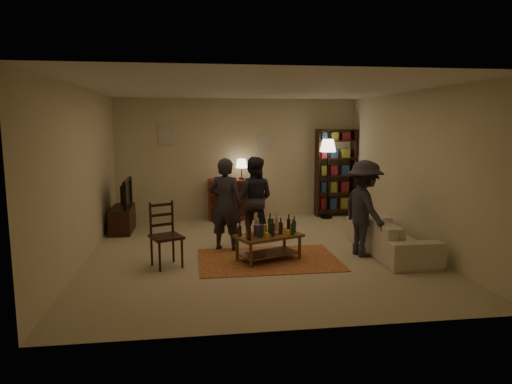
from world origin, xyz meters
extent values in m
plane|color=#C6B793|center=(0.00, 0.00, 0.00)|extent=(6.00, 6.00, 0.00)
plane|color=beige|center=(0.00, 3.00, 1.35)|extent=(5.50, 0.00, 5.50)
plane|color=beige|center=(-2.75, 0.00, 1.35)|extent=(0.00, 6.00, 6.00)
plane|color=beige|center=(2.75, 0.00, 1.35)|extent=(0.00, 6.00, 6.00)
plane|color=beige|center=(0.00, -3.00, 1.35)|extent=(5.50, 0.00, 5.50)
plane|color=white|center=(0.00, 0.00, 2.70)|extent=(6.00, 6.00, 0.00)
cube|color=beige|center=(-1.60, 2.98, 1.90)|extent=(0.35, 0.03, 0.45)
cube|color=beige|center=(0.60, 2.98, 1.70)|extent=(0.30, 0.03, 0.40)
cube|color=maroon|center=(0.12, -0.52, 0.01)|extent=(2.20, 1.50, 0.01)
cube|color=brown|center=(0.12, -0.52, 0.39)|extent=(1.15, 0.90, 0.04)
cube|color=brown|center=(0.12, -0.52, 0.11)|extent=(1.02, 0.77, 0.02)
cylinder|color=brown|center=(-0.21, -0.89, 0.19)|extent=(0.05, 0.05, 0.37)
cylinder|color=brown|center=(0.61, -0.55, 0.19)|extent=(0.05, 0.05, 0.37)
cylinder|color=brown|center=(-0.38, -0.49, 0.19)|extent=(0.05, 0.05, 0.37)
cylinder|color=brown|center=(0.45, -0.15, 0.19)|extent=(0.05, 0.05, 0.37)
cylinder|color=gold|center=(-0.21, -0.67, 0.46)|extent=(0.07, 0.07, 0.10)
cylinder|color=gold|center=(0.05, -0.74, 0.46)|extent=(0.07, 0.07, 0.09)
cylinder|color=gold|center=(0.10, -0.28, 0.47)|extent=(0.07, 0.07, 0.11)
cylinder|color=gold|center=(0.41, -0.62, 0.46)|extent=(0.07, 0.07, 0.09)
cylinder|color=gold|center=(0.39, -0.19, 0.46)|extent=(0.07, 0.07, 0.10)
cube|color=#69389C|center=(-0.06, -0.57, 0.50)|extent=(0.17, 0.16, 0.18)
cylinder|color=gray|center=(0.24, -0.49, 0.43)|extent=(0.12, 0.12, 0.03)
cube|color=black|center=(-1.46, -0.63, 0.46)|extent=(0.57, 0.57, 0.04)
cylinder|color=black|center=(-1.55, -0.86, 0.23)|extent=(0.04, 0.04, 0.45)
cylinder|color=black|center=(-1.23, -0.72, 0.23)|extent=(0.04, 0.04, 0.45)
cylinder|color=black|center=(-1.69, -0.54, 0.23)|extent=(0.04, 0.04, 0.45)
cylinder|color=black|center=(-1.37, -0.40, 0.23)|extent=(0.04, 0.04, 0.45)
cube|color=black|center=(-1.53, -0.47, 0.74)|extent=(0.33, 0.17, 0.51)
cube|color=black|center=(-2.45, 1.80, 0.25)|extent=(0.40, 1.00, 0.50)
imported|color=black|center=(-2.43, 1.80, 0.78)|extent=(0.13, 0.97, 0.56)
cube|color=maroon|center=(-0.20, 2.72, 0.45)|extent=(1.00, 0.48, 0.90)
cube|color=black|center=(-0.20, 2.47, 0.22)|extent=(0.92, 0.02, 0.22)
cube|color=black|center=(-0.20, 2.47, 0.48)|extent=(0.92, 0.02, 0.22)
cube|color=black|center=(-0.20, 2.47, 0.74)|extent=(0.92, 0.02, 0.22)
cylinder|color=black|center=(0.05, 2.72, 0.92)|extent=(0.12, 0.12, 0.04)
cylinder|color=black|center=(0.05, 2.72, 1.05)|extent=(0.02, 0.02, 0.22)
cone|color=#FFE5B2|center=(0.05, 2.72, 1.26)|extent=(0.26, 0.26, 0.20)
cube|color=black|center=(1.82, 2.78, 1.00)|extent=(0.04, 0.34, 2.00)
cube|color=black|center=(2.68, 2.78, 1.00)|extent=(0.04, 0.34, 2.00)
cube|color=black|center=(2.25, 2.78, 0.15)|extent=(0.90, 0.34, 0.03)
cube|color=black|center=(2.25, 2.78, 0.55)|extent=(0.90, 0.34, 0.03)
cube|color=black|center=(2.25, 2.78, 0.95)|extent=(0.90, 0.34, 0.03)
cube|color=black|center=(2.25, 2.78, 1.35)|extent=(0.90, 0.34, 0.03)
cube|color=black|center=(2.25, 2.78, 1.75)|extent=(0.90, 0.34, 0.03)
cube|color=black|center=(2.25, 2.78, 2.00)|extent=(0.90, 0.34, 0.03)
cube|color=maroon|center=(1.95, 2.78, 0.29)|extent=(0.12, 0.22, 0.26)
cube|color=navy|center=(2.20, 2.78, 0.29)|extent=(0.15, 0.22, 0.26)
cube|color=olive|center=(2.47, 2.78, 0.29)|extent=(0.18, 0.22, 0.26)
cube|color=navy|center=(1.95, 2.78, 0.69)|extent=(0.12, 0.22, 0.24)
cube|color=olive|center=(2.20, 2.78, 0.69)|extent=(0.15, 0.22, 0.24)
cube|color=maroon|center=(2.47, 2.78, 0.69)|extent=(0.18, 0.22, 0.24)
cube|color=olive|center=(1.95, 2.78, 1.07)|extent=(0.12, 0.22, 0.22)
cube|color=maroon|center=(2.20, 2.78, 1.07)|extent=(0.15, 0.22, 0.22)
cube|color=navy|center=(2.47, 2.78, 1.07)|extent=(0.18, 0.22, 0.22)
cube|color=maroon|center=(1.95, 2.78, 1.47)|extent=(0.12, 0.22, 0.20)
cube|color=navy|center=(2.20, 2.78, 1.47)|extent=(0.15, 0.22, 0.20)
cube|color=olive|center=(2.47, 2.78, 1.47)|extent=(0.18, 0.22, 0.20)
cube|color=navy|center=(1.95, 2.78, 1.85)|extent=(0.12, 0.22, 0.18)
cube|color=olive|center=(2.20, 2.78, 1.85)|extent=(0.15, 0.22, 0.18)
cube|color=maroon|center=(2.47, 2.78, 1.85)|extent=(0.18, 0.22, 0.18)
cylinder|color=black|center=(1.98, 2.51, 0.01)|extent=(0.28, 0.28, 0.03)
cylinder|color=black|center=(1.98, 2.51, 0.80)|extent=(0.03, 0.03, 1.60)
cone|color=#FFE5B2|center=(1.98, 2.51, 1.66)|extent=(0.36, 0.36, 0.28)
imported|color=beige|center=(2.20, -0.40, 0.30)|extent=(0.81, 2.08, 0.61)
imported|color=#27262E|center=(-0.50, 0.17, 0.79)|extent=(0.68, 0.57, 1.58)
imported|color=#24242C|center=(0.06, 0.80, 0.77)|extent=(0.91, 0.81, 1.55)
imported|color=#2A2A33|center=(1.70, -0.47, 0.78)|extent=(0.75, 1.10, 1.56)
camera|label=1|loc=(-1.06, -7.41, 2.15)|focal=32.00mm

